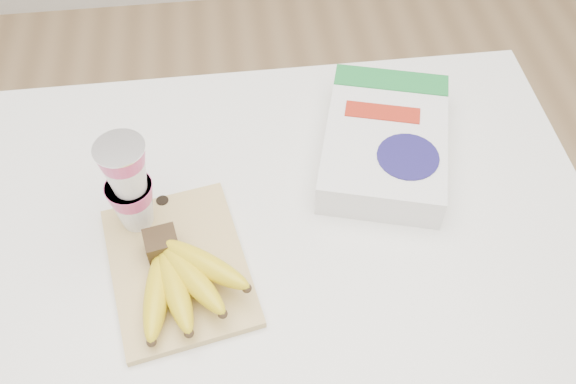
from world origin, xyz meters
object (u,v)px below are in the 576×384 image
object	(u,v)px
table	(236,371)
cereal_box	(385,141)
bananas	(180,278)
yogurt_stack	(128,183)
cutting_board	(179,266)

from	to	relation	value
table	cereal_box	xyz separation A→B (m)	(0.30, 0.16, 0.49)
bananas	yogurt_stack	size ratio (longest dim) A/B	1.10
table	cereal_box	bearing A→B (deg)	28.97
bananas	yogurt_stack	world-z (taller)	yogurt_stack
cutting_board	cereal_box	distance (m)	0.40
cutting_board	yogurt_stack	xyz separation A→B (m)	(-0.06, 0.09, 0.10)
table	yogurt_stack	world-z (taller)	yogurt_stack
yogurt_stack	cereal_box	world-z (taller)	yogurt_stack
table	bananas	bearing A→B (deg)	-127.41
table	yogurt_stack	distance (m)	0.58
cutting_board	bananas	xyz separation A→B (m)	(0.01, -0.04, 0.03)
table	bananas	distance (m)	0.51
yogurt_stack	cereal_box	size ratio (longest dim) A/B	0.50
table	cutting_board	size ratio (longest dim) A/B	4.59
bananas	cereal_box	size ratio (longest dim) A/B	0.55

